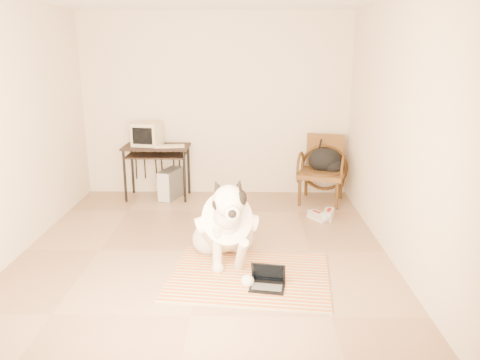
{
  "coord_description": "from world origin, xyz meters",
  "views": [
    {
      "loc": [
        0.46,
        -4.78,
        2.14
      ],
      "look_at": [
        0.4,
        -0.27,
        0.89
      ],
      "focal_mm": 35.0,
      "sensor_mm": 36.0,
      "label": 1
    }
  ],
  "objects_px": {
    "dog": "(225,225)",
    "laptop": "(268,281)",
    "rattan_chair": "(322,169)",
    "backpack": "(326,161)",
    "crt_monitor": "(147,134)",
    "computer_desk": "(157,153)",
    "pc_tower": "(171,184)"
  },
  "relations": [
    {
      "from": "laptop",
      "to": "rattan_chair",
      "type": "distance_m",
      "value": 2.83
    },
    {
      "from": "dog",
      "to": "crt_monitor",
      "type": "bearing_deg",
      "value": 119.18
    },
    {
      "from": "laptop",
      "to": "crt_monitor",
      "type": "relative_size",
      "value": 0.8
    },
    {
      "from": "pc_tower",
      "to": "backpack",
      "type": "relative_size",
      "value": 1.05
    },
    {
      "from": "dog",
      "to": "backpack",
      "type": "relative_size",
      "value": 2.76
    },
    {
      "from": "dog",
      "to": "crt_monitor",
      "type": "distance_m",
      "value": 2.61
    },
    {
      "from": "dog",
      "to": "laptop",
      "type": "height_order",
      "value": "dog"
    },
    {
      "from": "laptop",
      "to": "dog",
      "type": "bearing_deg",
      "value": 125.15
    },
    {
      "from": "computer_desk",
      "to": "crt_monitor",
      "type": "bearing_deg",
      "value": 164.33
    },
    {
      "from": "pc_tower",
      "to": "rattan_chair",
      "type": "xyz_separation_m",
      "value": [
        2.23,
        -0.09,
        0.26
      ]
    },
    {
      "from": "computer_desk",
      "to": "crt_monitor",
      "type": "xyz_separation_m",
      "value": [
        -0.13,
        0.04,
        0.28
      ]
    },
    {
      "from": "dog",
      "to": "computer_desk",
      "type": "bearing_deg",
      "value": 116.94
    },
    {
      "from": "computer_desk",
      "to": "backpack",
      "type": "distance_m",
      "value": 2.48
    },
    {
      "from": "backpack",
      "to": "computer_desk",
      "type": "bearing_deg",
      "value": 176.77
    },
    {
      "from": "dog",
      "to": "backpack",
      "type": "xyz_separation_m",
      "value": [
        1.36,
        2.05,
        0.21
      ]
    },
    {
      "from": "dog",
      "to": "pc_tower",
      "type": "bearing_deg",
      "value": 113.06
    },
    {
      "from": "dog",
      "to": "backpack",
      "type": "bearing_deg",
      "value": 56.37
    },
    {
      "from": "crt_monitor",
      "to": "pc_tower",
      "type": "height_order",
      "value": "crt_monitor"
    },
    {
      "from": "dog",
      "to": "crt_monitor",
      "type": "xyz_separation_m",
      "value": [
        -1.24,
        2.22,
        0.57
      ]
    },
    {
      "from": "dog",
      "to": "rattan_chair",
      "type": "bearing_deg",
      "value": 57.47
    },
    {
      "from": "dog",
      "to": "laptop",
      "type": "relative_size",
      "value": 3.82
    },
    {
      "from": "rattan_chair",
      "to": "backpack",
      "type": "xyz_separation_m",
      "value": [
        0.05,
        -0.01,
        0.12
      ]
    },
    {
      "from": "rattan_chair",
      "to": "computer_desk",
      "type": "bearing_deg",
      "value": 177.04
    },
    {
      "from": "rattan_chair",
      "to": "crt_monitor",
      "type": "bearing_deg",
      "value": 176.38
    },
    {
      "from": "laptop",
      "to": "crt_monitor",
      "type": "height_order",
      "value": "crt_monitor"
    },
    {
      "from": "computer_desk",
      "to": "rattan_chair",
      "type": "distance_m",
      "value": 2.44
    },
    {
      "from": "crt_monitor",
      "to": "laptop",
      "type": "bearing_deg",
      "value": -59.5
    },
    {
      "from": "rattan_chair",
      "to": "backpack",
      "type": "relative_size",
      "value": 1.96
    },
    {
      "from": "laptop",
      "to": "crt_monitor",
      "type": "distance_m",
      "value": 3.39
    },
    {
      "from": "backpack",
      "to": "dog",
      "type": "bearing_deg",
      "value": -123.63
    },
    {
      "from": "laptop",
      "to": "computer_desk",
      "type": "relative_size",
      "value": 0.37
    },
    {
      "from": "computer_desk",
      "to": "pc_tower",
      "type": "relative_size",
      "value": 1.88
    }
  ]
}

